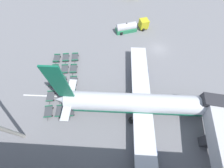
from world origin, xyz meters
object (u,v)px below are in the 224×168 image
baggage_dolly_row_mid_b_col_a (75,57)px  airplane (146,103)px  baggage_dolly_row_mid_a_col_b (65,69)px  baggage_dolly_row_mid_b_col_d (72,95)px  baggage_dolly_row_near_col_c (53,82)px  baggage_dolly_row_mid_b_col_e (70,111)px  baggage_dolly_row_mid_a_col_a (66,58)px  baggage_dolly_row_mid_b_col_b (74,69)px  baggage_dolly_row_mid_b_col_c (73,81)px  baggage_dolly_row_near_col_a (57,58)px  baggage_dolly_row_mid_a_col_c (63,82)px  baggage_dolly_row_mid_a_col_d (61,96)px  baggage_dolly_row_near_col_d (51,96)px  fuel_tanker_primary (131,27)px  baggage_dolly_row_mid_a_col_e (60,111)px  baggage_dolly_row_near_col_e (49,112)px  baggage_dolly_row_near_col_b (55,69)px

baggage_dolly_row_mid_b_col_a → airplane: bearing=52.4°
baggage_dolly_row_mid_a_col_b → baggage_dolly_row_mid_b_col_d: bearing=25.3°
baggage_dolly_row_near_col_c → baggage_dolly_row_mid_b_col_e: size_ratio=1.00×
baggage_dolly_row_mid_a_col_a → baggage_dolly_row_mid_b_col_b: bearing=38.2°
baggage_dolly_row_mid_b_col_e → baggage_dolly_row_mid_b_col_b: bearing=-172.5°
airplane → baggage_dolly_row_mid_b_col_c: airplane is taller
baggage_dolly_row_mid_a_col_a → baggage_dolly_row_mid_b_col_b: 4.38m
baggage_dolly_row_near_col_a → baggage_dolly_row_mid_a_col_c: 7.64m
baggage_dolly_row_mid_a_col_d → baggage_dolly_row_near_col_d: bearing=-81.1°
fuel_tanker_primary → baggage_dolly_row_near_col_d: size_ratio=3.09×
baggage_dolly_row_near_col_a → baggage_dolly_row_mid_a_col_e: size_ratio=1.00×
baggage_dolly_row_mid_a_col_c → baggage_dolly_row_mid_a_col_d: size_ratio=1.00×
baggage_dolly_row_near_col_c → baggage_dolly_row_mid_b_col_c: size_ratio=1.01×
baggage_dolly_row_near_col_d → baggage_dolly_row_mid_b_col_d: same height
baggage_dolly_row_mid_a_col_a → baggage_dolly_row_mid_a_col_b: (3.66, 0.57, 0.00)m
baggage_dolly_row_mid_a_col_c → baggage_dolly_row_mid_b_col_d: same height
baggage_dolly_row_mid_a_col_a → baggage_dolly_row_mid_a_col_c: size_ratio=1.01×
airplane → baggage_dolly_row_mid_a_col_d: 18.17m
baggage_dolly_row_near_col_e → baggage_dolly_row_mid_b_col_c: 8.40m
baggage_dolly_row_near_col_c → baggage_dolly_row_mid_a_col_e: 7.74m
baggage_dolly_row_near_col_d → baggage_dolly_row_mid_a_col_c: same height
baggage_dolly_row_near_col_a → baggage_dolly_row_near_col_d: (10.78, 1.45, 0.00)m
baggage_dolly_row_mid_a_col_d → baggage_dolly_row_mid_b_col_d: same height
fuel_tanker_primary → baggage_dolly_row_mid_a_col_b: size_ratio=3.08×
baggage_dolly_row_near_col_c → baggage_dolly_row_near_col_e: 7.27m
baggage_dolly_row_near_col_a → baggage_dolly_row_mid_a_col_c: same height
airplane → baggage_dolly_row_mid_b_col_d: 15.83m
baggage_dolly_row_mid_a_col_b → baggage_dolly_row_near_col_c: bearing=-28.2°
baggage_dolly_row_mid_a_col_c → airplane: bearing=73.5°
airplane → baggage_dolly_row_mid_a_col_e: bearing=-84.7°
baggage_dolly_row_mid_b_col_b → baggage_dolly_row_mid_a_col_e: bearing=-3.7°
baggage_dolly_row_mid_a_col_c → baggage_dolly_row_mid_b_col_b: same height
baggage_dolly_row_mid_a_col_a → baggage_dolly_row_mid_b_col_c: 7.74m
baggage_dolly_row_near_col_d → baggage_dolly_row_mid_b_col_e: same height
baggage_dolly_row_near_col_e → baggage_dolly_row_mid_b_col_b: size_ratio=1.01×
baggage_dolly_row_near_col_a → baggage_dolly_row_near_col_b: (3.41, 0.47, 0.00)m
airplane → baggage_dolly_row_mid_b_col_a: 21.46m
baggage_dolly_row_near_col_d → baggage_dolly_row_mid_b_col_e: size_ratio=1.00×
baggage_dolly_row_near_col_e → baggage_dolly_row_mid_b_col_a: (-14.85, 2.64, 0.00)m
baggage_dolly_row_mid_a_col_b → baggage_dolly_row_mid_b_col_a: size_ratio=1.00×
baggage_dolly_row_mid_a_col_a → baggage_dolly_row_mid_b_col_d: same height
baggage_dolly_row_mid_a_col_e → baggage_dolly_row_mid_a_col_c: bearing=-171.0°
baggage_dolly_row_near_col_b → baggage_dolly_row_mid_b_col_d: 8.72m
baggage_dolly_row_mid_a_col_a → baggage_dolly_row_mid_a_col_b: 3.71m
baggage_dolly_row_mid_a_col_d → baggage_dolly_row_mid_b_col_b: bearing=169.5°
fuel_tanker_primary → baggage_dolly_row_mid_b_col_b: size_ratio=3.10×
baggage_dolly_row_mid_b_col_a → baggage_dolly_row_mid_b_col_c: (7.27, 0.98, 0.00)m
baggage_dolly_row_near_col_a → baggage_dolly_row_near_col_c: 7.09m
baggage_dolly_row_mid_a_col_d → baggage_dolly_row_mid_b_col_d: (-0.34, 2.42, 0.00)m
airplane → baggage_dolly_row_mid_b_col_b: (-9.27, -16.54, -2.41)m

